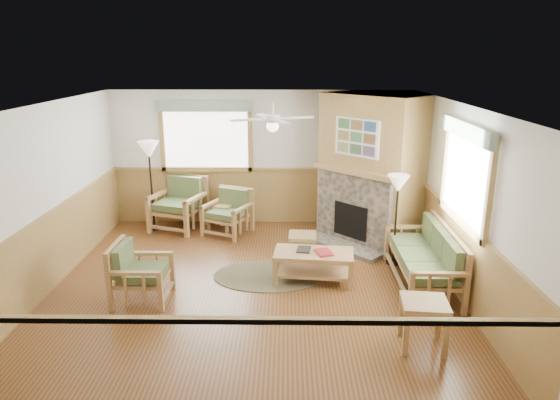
{
  "coord_description": "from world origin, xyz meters",
  "views": [
    {
      "loc": [
        0.5,
        -6.86,
        3.38
      ],
      "look_at": [
        0.4,
        0.7,
        1.15
      ],
      "focal_mm": 32.0,
      "sensor_mm": 36.0,
      "label": 1
    }
  ],
  "objects_px": {
    "end_table_sofa": "(423,324)",
    "end_table_chairs": "(222,216)",
    "armchair_left": "(142,272)",
    "armchair_back_right": "(227,213)",
    "armchair_back_left": "(178,204)",
    "coffee_table": "(313,267)",
    "floor_lamp_left": "(151,186)",
    "floor_lamp_right": "(396,220)",
    "footstool": "(302,245)",
    "sofa": "(422,257)"
  },
  "relations": [
    {
      "from": "coffee_table",
      "to": "floor_lamp_left",
      "type": "height_order",
      "value": "floor_lamp_left"
    },
    {
      "from": "armchair_back_right",
      "to": "floor_lamp_right",
      "type": "bearing_deg",
      "value": -0.69
    },
    {
      "from": "end_table_sofa",
      "to": "footstool",
      "type": "xyz_separation_m",
      "value": [
        -1.35,
        2.75,
        -0.1
      ]
    },
    {
      "from": "sofa",
      "to": "armchair_back_left",
      "type": "xyz_separation_m",
      "value": [
        -4.19,
        2.45,
        0.07
      ]
    },
    {
      "from": "end_table_sofa",
      "to": "floor_lamp_right",
      "type": "distance_m",
      "value": 2.51
    },
    {
      "from": "armchair_back_left",
      "to": "end_table_sofa",
      "type": "distance_m",
      "value": 5.6
    },
    {
      "from": "armchair_back_left",
      "to": "floor_lamp_left",
      "type": "height_order",
      "value": "floor_lamp_left"
    },
    {
      "from": "coffee_table",
      "to": "sofa",
      "type": "bearing_deg",
      "value": 3.17
    },
    {
      "from": "coffee_table",
      "to": "footstool",
      "type": "relative_size",
      "value": 2.59
    },
    {
      "from": "armchair_left",
      "to": "floor_lamp_right",
      "type": "bearing_deg",
      "value": -70.45
    },
    {
      "from": "coffee_table",
      "to": "end_table_sofa",
      "type": "relative_size",
      "value": 2.01
    },
    {
      "from": "end_table_chairs",
      "to": "floor_lamp_right",
      "type": "bearing_deg",
      "value": -28.56
    },
    {
      "from": "armchair_left",
      "to": "armchair_back_left",
      "type": "bearing_deg",
      "value": 2.55
    },
    {
      "from": "sofa",
      "to": "end_table_sofa",
      "type": "relative_size",
      "value": 3.23
    },
    {
      "from": "sofa",
      "to": "footstool",
      "type": "bearing_deg",
      "value": -119.81
    },
    {
      "from": "end_table_chairs",
      "to": "coffee_table",
      "type": "bearing_deg",
      "value": -54.19
    },
    {
      "from": "armchair_left",
      "to": "armchair_back_right",
      "type": "bearing_deg",
      "value": -17.86
    },
    {
      "from": "footstool",
      "to": "floor_lamp_left",
      "type": "height_order",
      "value": "floor_lamp_left"
    },
    {
      "from": "sofa",
      "to": "end_table_sofa",
      "type": "bearing_deg",
      "value": -12.88
    },
    {
      "from": "end_table_sofa",
      "to": "floor_lamp_left",
      "type": "bearing_deg",
      "value": 136.1
    },
    {
      "from": "sofa",
      "to": "armchair_left",
      "type": "relative_size",
      "value": 2.28
    },
    {
      "from": "armchair_back_right",
      "to": "armchair_left",
      "type": "height_order",
      "value": "armchair_back_right"
    },
    {
      "from": "armchair_left",
      "to": "end_table_chairs",
      "type": "distance_m",
      "value": 3.1
    },
    {
      "from": "end_table_chairs",
      "to": "footstool",
      "type": "distance_m",
      "value": 2.1
    },
    {
      "from": "armchair_left",
      "to": "end_table_sofa",
      "type": "relative_size",
      "value": 1.42
    },
    {
      "from": "armchair_back_left",
      "to": "footstool",
      "type": "bearing_deg",
      "value": -10.44
    },
    {
      "from": "end_table_sofa",
      "to": "floor_lamp_right",
      "type": "xyz_separation_m",
      "value": [
        0.16,
        2.46,
        0.46
      ]
    },
    {
      "from": "armchair_back_right",
      "to": "coffee_table",
      "type": "distance_m",
      "value": 2.61
    },
    {
      "from": "coffee_table",
      "to": "end_table_chairs",
      "type": "xyz_separation_m",
      "value": [
        -1.71,
        2.37,
        0.02
      ]
    },
    {
      "from": "footstool",
      "to": "floor_lamp_right",
      "type": "height_order",
      "value": "floor_lamp_right"
    },
    {
      "from": "armchair_back_left",
      "to": "armchair_back_right",
      "type": "xyz_separation_m",
      "value": [
        1.01,
        -0.28,
        -0.08
      ]
    },
    {
      "from": "armchair_back_right",
      "to": "floor_lamp_left",
      "type": "relative_size",
      "value": 0.48
    },
    {
      "from": "sofa",
      "to": "armchair_left",
      "type": "xyz_separation_m",
      "value": [
        -4.08,
        -0.55,
        -0.02
      ]
    },
    {
      "from": "floor_lamp_right",
      "to": "armchair_back_left",
      "type": "bearing_deg",
      "value": 156.92
    },
    {
      "from": "end_table_sofa",
      "to": "armchair_left",
      "type": "bearing_deg",
      "value": 162.73
    },
    {
      "from": "footstool",
      "to": "coffee_table",
      "type": "bearing_deg",
      "value": -81.95
    },
    {
      "from": "sofa",
      "to": "armchair_back_right",
      "type": "bearing_deg",
      "value": -123.09
    },
    {
      "from": "end_table_chairs",
      "to": "floor_lamp_left",
      "type": "distance_m",
      "value": 1.49
    },
    {
      "from": "armchair_back_left",
      "to": "coffee_table",
      "type": "relative_size",
      "value": 0.85
    },
    {
      "from": "sofa",
      "to": "footstool",
      "type": "height_order",
      "value": "sofa"
    },
    {
      "from": "armchair_back_left",
      "to": "floor_lamp_right",
      "type": "relative_size",
      "value": 0.67
    },
    {
      "from": "armchair_left",
      "to": "end_table_chairs",
      "type": "relative_size",
      "value": 1.61
    },
    {
      "from": "end_table_chairs",
      "to": "floor_lamp_left",
      "type": "height_order",
      "value": "floor_lamp_left"
    },
    {
      "from": "end_table_chairs",
      "to": "sofa",
      "type": "bearing_deg",
      "value": -36.26
    },
    {
      "from": "end_table_sofa",
      "to": "end_table_chairs",
      "type": "bearing_deg",
      "value": 125.18
    },
    {
      "from": "sofa",
      "to": "armchair_back_left",
      "type": "bearing_deg",
      "value": -119.16
    },
    {
      "from": "footstool",
      "to": "floor_lamp_left",
      "type": "distance_m",
      "value": 3.29
    },
    {
      "from": "floor_lamp_right",
      "to": "floor_lamp_left",
      "type": "bearing_deg",
      "value": 159.63
    },
    {
      "from": "armchair_left",
      "to": "coffee_table",
      "type": "relative_size",
      "value": 0.71
    },
    {
      "from": "armchair_back_left",
      "to": "coffee_table",
      "type": "distance_m",
      "value": 3.5
    }
  ]
}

